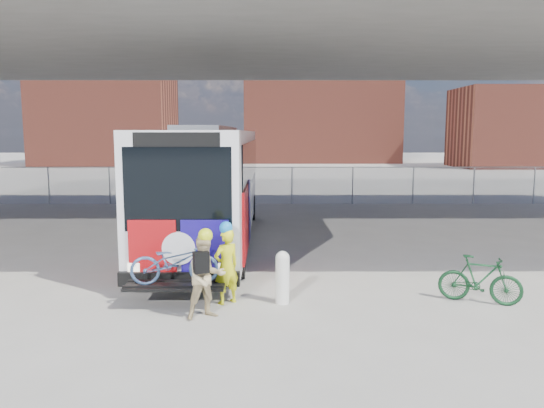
{
  "coord_description": "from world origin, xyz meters",
  "views": [
    {
      "loc": [
        -0.09,
        -14.03,
        3.5
      ],
      "look_at": [
        -0.03,
        0.06,
        1.6
      ],
      "focal_mm": 35.0,
      "sensor_mm": 36.0,
      "label": 1
    }
  ],
  "objects_px": {
    "bike_parked": "(480,279)",
    "cyclist_hivis": "(226,264)",
    "bus": "(210,177)",
    "cyclist_tan": "(206,276)",
    "bollard": "(282,275)"
  },
  "relations": [
    {
      "from": "cyclist_tan",
      "to": "bike_parked",
      "type": "bearing_deg",
      "value": -17.21
    },
    {
      "from": "bollard",
      "to": "cyclist_tan",
      "type": "relative_size",
      "value": 0.63
    },
    {
      "from": "bollard",
      "to": "cyclist_hivis",
      "type": "height_order",
      "value": "cyclist_hivis"
    },
    {
      "from": "bus",
      "to": "cyclist_tan",
      "type": "distance_m",
      "value": 7.35
    },
    {
      "from": "bus",
      "to": "cyclist_tan",
      "type": "xyz_separation_m",
      "value": [
        0.7,
        -7.2,
        -1.29
      ]
    },
    {
      "from": "cyclist_tan",
      "to": "cyclist_hivis",
      "type": "bearing_deg",
      "value": 44.21
    },
    {
      "from": "bike_parked",
      "to": "bollard",
      "type": "bearing_deg",
      "value": 113.61
    },
    {
      "from": "bike_parked",
      "to": "cyclist_hivis",
      "type": "bearing_deg",
      "value": 113.61
    },
    {
      "from": "bollard",
      "to": "cyclist_hivis",
      "type": "xyz_separation_m",
      "value": [
        -1.15,
        -0.0,
        0.24
      ]
    },
    {
      "from": "cyclist_hivis",
      "to": "cyclist_tan",
      "type": "height_order",
      "value": "cyclist_tan"
    },
    {
      "from": "cyclist_hivis",
      "to": "cyclist_tan",
      "type": "xyz_separation_m",
      "value": [
        -0.31,
        -0.88,
        -0.01
      ]
    },
    {
      "from": "bus",
      "to": "bike_parked",
      "type": "bearing_deg",
      "value": -45.36
    },
    {
      "from": "bus",
      "to": "bike_parked",
      "type": "distance_m",
      "value": 9.03
    },
    {
      "from": "bus",
      "to": "bollard",
      "type": "relative_size",
      "value": 11.8
    },
    {
      "from": "bollard",
      "to": "bike_parked",
      "type": "xyz_separation_m",
      "value": [
        4.08,
        0.0,
        -0.09
      ]
    }
  ]
}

